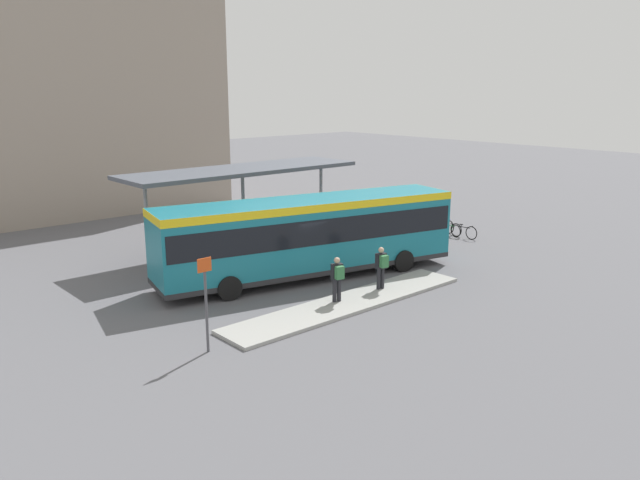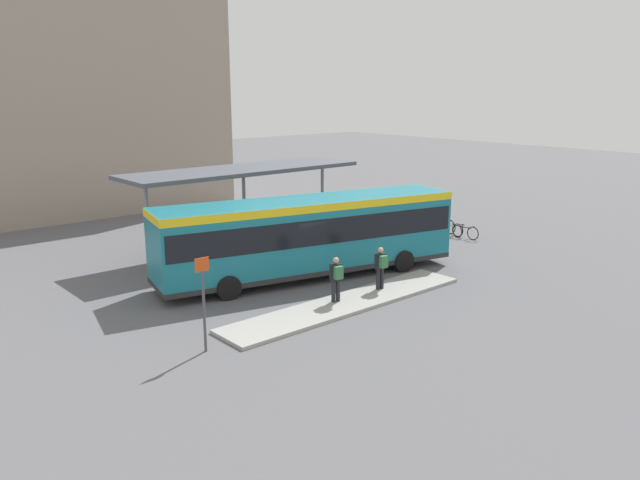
{
  "view_description": "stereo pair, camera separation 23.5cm",
  "coord_description": "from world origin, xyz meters",
  "px_view_note": "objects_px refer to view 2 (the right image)",
  "views": [
    {
      "loc": [
        -15.59,
        -18.24,
        7.4
      ],
      "look_at": [
        0.61,
        0.0,
        1.42
      ],
      "focal_mm": 35.0,
      "sensor_mm": 36.0,
      "label": 1
    },
    {
      "loc": [
        -15.41,
        -18.39,
        7.4
      ],
      "look_at": [
        0.61,
        0.0,
        1.42
      ],
      "focal_mm": 35.0,
      "sensor_mm": 36.0,
      "label": 2
    }
  ],
  "objects_px": {
    "pedestrian_companion": "(336,277)",
    "bicycle_blue": "(443,225)",
    "bicycle_black": "(465,232)",
    "pedestrian_waiting": "(381,265)",
    "platform_sign": "(204,300)",
    "city_bus": "(309,232)",
    "bicycle_green": "(451,229)",
    "bicycle_white": "(431,223)"
  },
  "relations": [
    {
      "from": "pedestrian_companion",
      "to": "bicycle_blue",
      "type": "bearing_deg",
      "value": -52.67
    },
    {
      "from": "bicycle_black",
      "to": "bicycle_blue",
      "type": "xyz_separation_m",
      "value": [
        0.26,
        1.61,
        0.02
      ]
    },
    {
      "from": "pedestrian_waiting",
      "to": "platform_sign",
      "type": "bearing_deg",
      "value": 103.66
    },
    {
      "from": "city_bus",
      "to": "bicycle_green",
      "type": "distance_m",
      "value": 10.21
    },
    {
      "from": "platform_sign",
      "to": "bicycle_white",
      "type": "bearing_deg",
      "value": 18.72
    },
    {
      "from": "bicycle_black",
      "to": "bicycle_blue",
      "type": "bearing_deg",
      "value": 170.86
    },
    {
      "from": "city_bus",
      "to": "bicycle_white",
      "type": "xyz_separation_m",
      "value": [
        10.44,
        2.25,
        -1.47
      ]
    },
    {
      "from": "pedestrian_waiting",
      "to": "pedestrian_companion",
      "type": "relative_size",
      "value": 0.99
    },
    {
      "from": "pedestrian_waiting",
      "to": "platform_sign",
      "type": "height_order",
      "value": "platform_sign"
    },
    {
      "from": "bicycle_black",
      "to": "platform_sign",
      "type": "xyz_separation_m",
      "value": [
        -17.1,
        -3.48,
        1.21
      ]
    },
    {
      "from": "pedestrian_waiting",
      "to": "bicycle_black",
      "type": "bearing_deg",
      "value": -61.05
    },
    {
      "from": "city_bus",
      "to": "pedestrian_waiting",
      "type": "bearing_deg",
      "value": -63.71
    },
    {
      "from": "city_bus",
      "to": "bicycle_green",
      "type": "xyz_separation_m",
      "value": [
        10.07,
        0.65,
        -1.51
      ]
    },
    {
      "from": "bicycle_white",
      "to": "platform_sign",
      "type": "xyz_separation_m",
      "value": [
        -17.38,
        -5.89,
        1.18
      ]
    },
    {
      "from": "bicycle_blue",
      "to": "bicycle_white",
      "type": "height_order",
      "value": "bicycle_white"
    },
    {
      "from": "pedestrian_companion",
      "to": "bicycle_blue",
      "type": "height_order",
      "value": "pedestrian_companion"
    },
    {
      "from": "platform_sign",
      "to": "city_bus",
      "type": "bearing_deg",
      "value": 27.66
    },
    {
      "from": "bicycle_black",
      "to": "bicycle_blue",
      "type": "relative_size",
      "value": 0.94
    },
    {
      "from": "bicycle_blue",
      "to": "bicycle_white",
      "type": "relative_size",
      "value": 0.98
    },
    {
      "from": "bicycle_black",
      "to": "bicycle_white",
      "type": "height_order",
      "value": "bicycle_white"
    },
    {
      "from": "pedestrian_companion",
      "to": "bicycle_blue",
      "type": "xyz_separation_m",
      "value": [
        11.87,
        4.66,
        -0.66
      ]
    },
    {
      "from": "pedestrian_waiting",
      "to": "bicycle_blue",
      "type": "distance_m",
      "value": 10.78
    },
    {
      "from": "city_bus",
      "to": "pedestrian_companion",
      "type": "distance_m",
      "value": 3.61
    },
    {
      "from": "bicycle_green",
      "to": "platform_sign",
      "type": "height_order",
      "value": "platform_sign"
    },
    {
      "from": "pedestrian_companion",
      "to": "bicycle_black",
      "type": "relative_size",
      "value": 0.99
    },
    {
      "from": "bicycle_green",
      "to": "platform_sign",
      "type": "relative_size",
      "value": 0.55
    },
    {
      "from": "bicycle_blue",
      "to": "pedestrian_companion",
      "type": "bearing_deg",
      "value": -63.76
    },
    {
      "from": "city_bus",
      "to": "bicycle_white",
      "type": "bearing_deg",
      "value": 25.49
    },
    {
      "from": "city_bus",
      "to": "bicycle_black",
      "type": "bearing_deg",
      "value": 12.44
    },
    {
      "from": "bicycle_green",
      "to": "bicycle_black",
      "type": "bearing_deg",
      "value": -165.76
    },
    {
      "from": "bicycle_green",
      "to": "bicycle_white",
      "type": "height_order",
      "value": "bicycle_white"
    },
    {
      "from": "city_bus",
      "to": "platform_sign",
      "type": "xyz_separation_m",
      "value": [
        -6.94,
        -3.64,
        -0.29
      ]
    },
    {
      "from": "bicycle_black",
      "to": "bicycle_green",
      "type": "distance_m",
      "value": 0.81
    },
    {
      "from": "city_bus",
      "to": "pedestrian_companion",
      "type": "height_order",
      "value": "city_bus"
    },
    {
      "from": "pedestrian_waiting",
      "to": "bicycle_blue",
      "type": "bearing_deg",
      "value": -53.35
    },
    {
      "from": "city_bus",
      "to": "platform_sign",
      "type": "distance_m",
      "value": 7.84
    },
    {
      "from": "pedestrian_waiting",
      "to": "bicycle_blue",
      "type": "xyz_separation_m",
      "value": [
        9.68,
        4.7,
        -0.66
      ]
    },
    {
      "from": "bicycle_black",
      "to": "bicycle_green",
      "type": "relative_size",
      "value": 1.06
    },
    {
      "from": "city_bus",
      "to": "bicycle_green",
      "type": "relative_size",
      "value": 8.16
    },
    {
      "from": "city_bus",
      "to": "bicycle_green",
      "type": "bearing_deg",
      "value": 17.0
    },
    {
      "from": "bicycle_black",
      "to": "bicycle_white",
      "type": "bearing_deg",
      "value": 173.65
    },
    {
      "from": "city_bus",
      "to": "bicycle_white",
      "type": "height_order",
      "value": "city_bus"
    }
  ]
}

